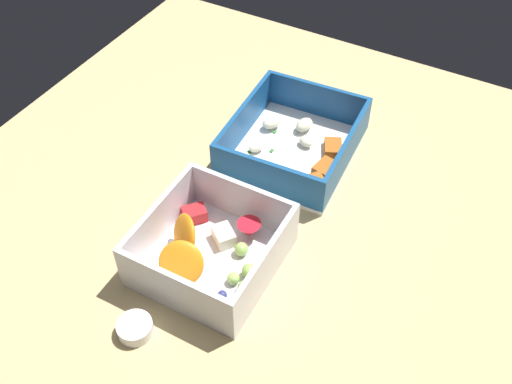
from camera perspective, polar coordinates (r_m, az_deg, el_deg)
table_surface at (r=74.34cm, az=0.46°, el=-2.22°), size 80.00×80.00×2.00cm
pasta_container at (r=79.64cm, az=3.62°, el=4.60°), size 18.71×16.46×5.71cm
fruit_bowl at (r=66.94cm, az=-4.45°, el=-5.53°), size 15.21×14.52×6.29cm
paper_cup_liner at (r=64.10cm, az=-11.53°, el=-12.67°), size 3.75×3.75×1.48cm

